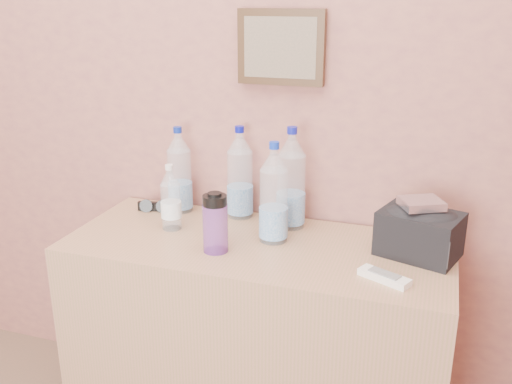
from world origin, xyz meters
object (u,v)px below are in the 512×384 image
pet_large_a (180,174)px  toiletry_bag (420,231)px  nalgene_bottle (215,223)px  pet_large_d (274,198)px  ac_remote (384,277)px  foil_packet (421,203)px  dresser (257,345)px  pet_large_b (291,184)px  sunglasses (156,206)px  pet_small (171,201)px  pet_large_c (240,177)px

pet_large_a → toiletry_bag: pet_large_a is taller
nalgene_bottle → pet_large_d: bearing=42.6°
pet_large_d → pet_large_a: bearing=159.2°
pet_large_d → ac_remote: pet_large_d is taller
pet_large_d → ac_remote: size_ratio=2.21×
foil_packet → pet_large_d: bearing=-176.2°
dresser → pet_large_b: bearing=69.2°
sunglasses → foil_packet: bearing=-17.6°
pet_large_a → sunglasses: size_ratio=2.41×
nalgene_bottle → foil_packet: bearing=15.5°
pet_small → ac_remote: size_ratio=1.52×
ac_remote → foil_packet: 0.27m
sunglasses → toiletry_bag: toiletry_bag is taller
pet_large_a → nalgene_bottle: (0.26, -0.30, -0.05)m
dresser → pet_large_d: bearing=40.4°
dresser → nalgene_bottle: 0.51m
nalgene_bottle → ac_remote: 0.54m
pet_large_d → foil_packet: 0.46m
pet_large_d → toiletry_bag: pet_large_d is taller
pet_large_a → nalgene_bottle: pet_large_a is taller
dresser → foil_packet: 0.77m
pet_large_c → toiletry_bag: 0.66m
pet_large_d → pet_small: 0.37m
pet_large_a → toiletry_bag: (0.88, -0.12, -0.06)m
pet_small → toiletry_bag: (0.83, 0.05, -0.02)m
ac_remote → toiletry_bag: size_ratio=0.64×
dresser → pet_large_d: pet_large_d is taller
pet_large_a → sunglasses: 0.16m
pet_large_b → ac_remote: bearing=-40.4°
pet_large_a → sunglasses: bearing=-158.3°
sunglasses → pet_large_a: bearing=9.5°
dresser → pet_large_b: pet_large_b is taller
sunglasses → ac_remote: bearing=-30.5°
dresser → foil_packet: bearing=7.8°
pet_large_b → pet_small: 0.42m
pet_large_b → toiletry_bag: bearing=-13.0°
pet_large_a → foil_packet: (0.87, -0.13, 0.03)m
dresser → pet_small: 0.59m
pet_large_b → pet_large_c: (-0.20, 0.04, -0.01)m
pet_large_b → pet_large_a: bearing=177.3°
pet_large_d → foil_packet: bearing=3.8°
dresser → ac_remote: size_ratio=8.30×
nalgene_bottle → foil_packet: size_ratio=1.62×
pet_large_c → toiletry_bag: bearing=-12.2°
pet_large_d → toiletry_bag: 0.47m
dresser → nalgene_bottle: size_ratio=6.45×
pet_large_a → pet_large_d: (0.41, -0.16, 0.01)m
toiletry_bag → foil_packet: bearing=-112.9°
pet_large_c → ac_remote: 0.68m
toiletry_bag → pet_large_a: bearing=-170.5°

